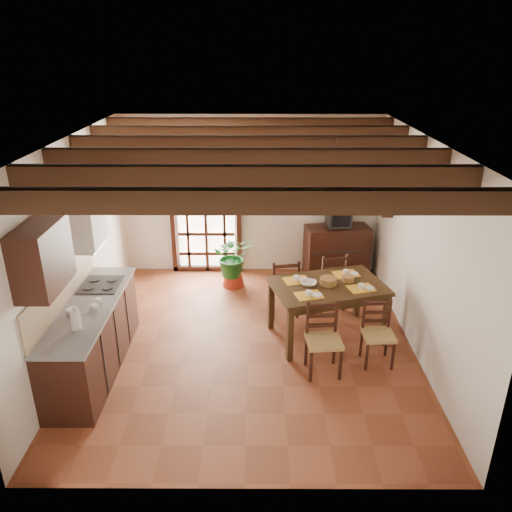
{
  "coord_description": "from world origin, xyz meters",
  "views": [
    {
      "loc": [
        0.13,
        -5.96,
        3.84
      ],
      "look_at": [
        0.1,
        0.4,
        1.15
      ],
      "focal_mm": 35.0,
      "sensor_mm": 36.0,
      "label": 1
    }
  ],
  "objects_px": {
    "chair_far_right": "(329,290)",
    "sideboard": "(336,252)",
    "chair_near_left": "(323,352)",
    "potted_plant": "(233,255)",
    "chair_far_left": "(283,297)",
    "crt_tv": "(339,216)",
    "pendant_lamp": "(333,193)",
    "kitchen_counter": "(92,336)",
    "chair_near_right": "(377,345)",
    "dining_table": "(328,291)"
  },
  "relations": [
    {
      "from": "potted_plant",
      "to": "crt_tv",
      "type": "bearing_deg",
      "value": 12.54
    },
    {
      "from": "kitchen_counter",
      "to": "potted_plant",
      "type": "xyz_separation_m",
      "value": [
        1.66,
        2.42,
        0.1
      ]
    },
    {
      "from": "kitchen_counter",
      "to": "crt_tv",
      "type": "relative_size",
      "value": 5.23
    },
    {
      "from": "chair_near_right",
      "to": "pendant_lamp",
      "type": "bearing_deg",
      "value": 126.03
    },
    {
      "from": "chair_far_left",
      "to": "crt_tv",
      "type": "height_order",
      "value": "crt_tv"
    },
    {
      "from": "chair_near_left",
      "to": "sideboard",
      "type": "height_order",
      "value": "sideboard"
    },
    {
      "from": "chair_far_left",
      "to": "sideboard",
      "type": "height_order",
      "value": "chair_far_left"
    },
    {
      "from": "chair_far_right",
      "to": "dining_table",
      "type": "bearing_deg",
      "value": 64.68
    },
    {
      "from": "chair_near_right",
      "to": "potted_plant",
      "type": "distance_m",
      "value": 3.02
    },
    {
      "from": "chair_near_left",
      "to": "pendant_lamp",
      "type": "height_order",
      "value": "pendant_lamp"
    },
    {
      "from": "dining_table",
      "to": "potted_plant",
      "type": "relative_size",
      "value": 0.9
    },
    {
      "from": "potted_plant",
      "to": "pendant_lamp",
      "type": "distance_m",
      "value": 2.56
    },
    {
      "from": "dining_table",
      "to": "chair_near_left",
      "type": "relative_size",
      "value": 1.85
    },
    {
      "from": "chair_near_left",
      "to": "chair_far_right",
      "type": "relative_size",
      "value": 0.97
    },
    {
      "from": "chair_far_right",
      "to": "pendant_lamp",
      "type": "distance_m",
      "value": 1.93
    },
    {
      "from": "dining_table",
      "to": "chair_near_right",
      "type": "distance_m",
      "value": 0.97
    },
    {
      "from": "kitchen_counter",
      "to": "chair_far_left",
      "type": "relative_size",
      "value": 2.39
    },
    {
      "from": "chair_near_right",
      "to": "dining_table",
      "type": "bearing_deg",
      "value": 130.13
    },
    {
      "from": "kitchen_counter",
      "to": "chair_near_left",
      "type": "distance_m",
      "value": 2.91
    },
    {
      "from": "kitchen_counter",
      "to": "potted_plant",
      "type": "relative_size",
      "value": 1.18
    },
    {
      "from": "dining_table",
      "to": "chair_far_right",
      "type": "distance_m",
      "value": 0.95
    },
    {
      "from": "dining_table",
      "to": "potted_plant",
      "type": "distance_m",
      "value": 2.15
    },
    {
      "from": "kitchen_counter",
      "to": "crt_tv",
      "type": "bearing_deg",
      "value": 39.06
    },
    {
      "from": "chair_near_left",
      "to": "chair_near_right",
      "type": "relative_size",
      "value": 1.1
    },
    {
      "from": "kitchen_counter",
      "to": "chair_near_right",
      "type": "distance_m",
      "value": 3.64
    },
    {
      "from": "dining_table",
      "to": "sideboard",
      "type": "relative_size",
      "value": 1.57
    },
    {
      "from": "chair_far_left",
      "to": "crt_tv",
      "type": "xyz_separation_m",
      "value": [
        1.0,
        1.39,
        0.83
      ]
    },
    {
      "from": "chair_near_left",
      "to": "crt_tv",
      "type": "xyz_separation_m",
      "value": [
        0.57,
        2.88,
        0.83
      ]
    },
    {
      "from": "chair_far_left",
      "to": "potted_plant",
      "type": "height_order",
      "value": "potted_plant"
    },
    {
      "from": "chair_near_left",
      "to": "potted_plant",
      "type": "height_order",
      "value": "potted_plant"
    },
    {
      "from": "pendant_lamp",
      "to": "sideboard",
      "type": "bearing_deg",
      "value": 77.62
    },
    {
      "from": "sideboard",
      "to": "kitchen_counter",
      "type": "bearing_deg",
      "value": -149.69
    },
    {
      "from": "crt_tv",
      "to": "kitchen_counter",
      "type": "bearing_deg",
      "value": -147.23
    },
    {
      "from": "chair_far_right",
      "to": "crt_tv",
      "type": "relative_size",
      "value": 2.23
    },
    {
      "from": "crt_tv",
      "to": "chair_near_left",
      "type": "bearing_deg",
      "value": -107.55
    },
    {
      "from": "chair_far_right",
      "to": "sideboard",
      "type": "bearing_deg",
      "value": -118.28
    },
    {
      "from": "chair_far_left",
      "to": "sideboard",
      "type": "xyz_separation_m",
      "value": [
        1.0,
        1.4,
        0.17
      ]
    },
    {
      "from": "dining_table",
      "to": "chair_far_right",
      "type": "xyz_separation_m",
      "value": [
        0.15,
        0.85,
        -0.41
      ]
    },
    {
      "from": "sideboard",
      "to": "pendant_lamp",
      "type": "bearing_deg",
      "value": -111.2
    },
    {
      "from": "chair_near_left",
      "to": "pendant_lamp",
      "type": "relative_size",
      "value": 1.1
    },
    {
      "from": "chair_near_right",
      "to": "sideboard",
      "type": "xyz_separation_m",
      "value": [
        -0.15,
        2.68,
        0.2
      ]
    },
    {
      "from": "dining_table",
      "to": "chair_far_left",
      "type": "relative_size",
      "value": 1.83
    },
    {
      "from": "kitchen_counter",
      "to": "crt_tv",
      "type": "height_order",
      "value": "kitchen_counter"
    },
    {
      "from": "dining_table",
      "to": "sideboard",
      "type": "bearing_deg",
      "value": 62.23
    },
    {
      "from": "chair_near_right",
      "to": "crt_tv",
      "type": "height_order",
      "value": "crt_tv"
    },
    {
      "from": "chair_far_right",
      "to": "potted_plant",
      "type": "bearing_deg",
      "value": -42.21
    },
    {
      "from": "chair_near_left",
      "to": "sideboard",
      "type": "relative_size",
      "value": 0.85
    },
    {
      "from": "sideboard",
      "to": "crt_tv",
      "type": "distance_m",
      "value": 0.66
    },
    {
      "from": "chair_near_right",
      "to": "chair_far_left",
      "type": "height_order",
      "value": "chair_far_left"
    },
    {
      "from": "chair_near_left",
      "to": "crt_tv",
      "type": "bearing_deg",
      "value": 73.62
    }
  ]
}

